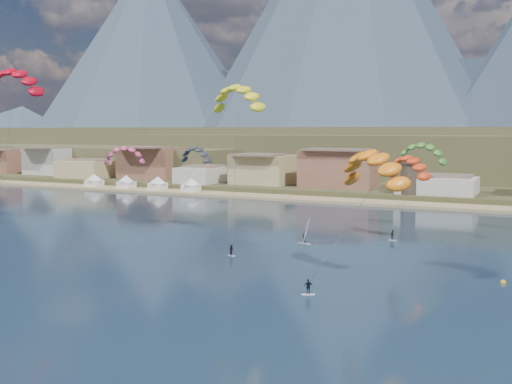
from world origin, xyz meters
TOP-DOWN VIEW (x-y plane):
  - ground at (0.00, 0.00)m, footprint 2400.00×2400.00m
  - beach at (0.00, 106.00)m, footprint 2200.00×12.00m
  - land at (0.00, 560.00)m, footprint 2200.00×900.00m
  - foothills at (22.39, 232.47)m, footprint 940.00×210.00m
  - town at (-40.00, 122.00)m, footprint 400.00×24.00m
  - watchtower at (5.00, 114.00)m, footprint 5.82×5.82m
  - beach_tents at (-76.25, 106.00)m, footprint 43.40×6.40m
  - kitesurfer_red at (-53.06, 36.84)m, footprint 12.77×14.46m
  - kitesurfer_yellow at (-9.83, 45.10)m, footprint 11.68×16.09m
  - kitesurfer_orange at (18.04, 29.36)m, footprint 11.93×17.35m
  - kitesurfer_green at (15.98, 70.15)m, footprint 9.81×16.36m
  - distant_kite_pink at (-38.24, 50.32)m, footprint 8.70×7.69m
  - distant_kite_dark at (-25.33, 56.38)m, footprint 7.83×6.06m
  - distant_kite_orange at (16.09, 59.04)m, footprint 9.63×8.40m
  - windsurfer at (1.79, 46.95)m, footprint 2.46×2.66m
  - buoy at (33.52, 33.45)m, footprint 0.67×0.67m

SIDE VIEW (x-z plane):
  - ground at x=0.00m, z-range 0.00..0.00m
  - land at x=0.00m, z-range -2.00..2.00m
  - buoy at x=33.52m, z-range -0.22..0.45m
  - beach at x=0.00m, z-range -0.20..0.70m
  - windsurfer at x=1.79m, z-range -0.75..3.37m
  - beach_tents at x=-76.25m, z-range 1.21..6.21m
  - watchtower at x=5.00m, z-range 2.07..10.67m
  - town at x=-40.00m, z-range 2.00..14.00m
  - foothills at x=22.39m, z-range 0.08..18.08m
  - distant_kite_orange at x=16.09m, z-range 4.94..21.41m
  - distant_kite_pink at x=-38.24m, z-range 5.79..23.20m
  - distant_kite_dark at x=-25.33m, z-range 5.96..23.23m
  - kitesurfer_orange at x=18.04m, z-range 5.12..24.46m
  - kitesurfer_green at x=15.98m, z-range 5.14..24.84m
  - kitesurfer_yellow at x=-9.83m, z-range 10.62..39.11m
  - kitesurfer_red at x=-53.06m, z-range 12.60..44.48m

